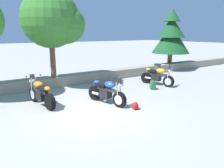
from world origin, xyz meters
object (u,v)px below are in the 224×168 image
(rider_helmet, at_px, (135,106))
(trash_bin, at_px, (157,70))
(pine_tree_far_right, at_px, (171,35))
(motorcycle_blue_centre, at_px, (107,92))
(motorcycle_orange_near_left, at_px, (41,94))
(rider_backpack, at_px, (153,85))
(leafy_tree_mid_right, at_px, (54,20))
(motorcycle_yellow_far_right, at_px, (157,76))

(rider_helmet, height_order, trash_bin, trash_bin)
(rider_helmet, bearing_deg, pine_tree_far_right, 34.32)
(motorcycle_blue_centre, bearing_deg, motorcycle_orange_near_left, 151.05)
(rider_backpack, distance_m, rider_helmet, 3.25)
(leafy_tree_mid_right, height_order, pine_tree_far_right, leafy_tree_mid_right)
(motorcycle_yellow_far_right, relative_size, rider_helmet, 7.29)
(motorcycle_orange_near_left, distance_m, rider_helmet, 3.79)
(motorcycle_yellow_far_right, xyz_separation_m, leafy_tree_mid_right, (-4.83, 2.67, 3.00))
(rider_backpack, distance_m, pine_tree_far_right, 7.17)
(motorcycle_blue_centre, height_order, pine_tree_far_right, pine_tree_far_right)
(motorcycle_yellow_far_right, height_order, pine_tree_far_right, pine_tree_far_right)
(motorcycle_yellow_far_right, distance_m, rider_backpack, 1.12)
(rider_backpack, xyz_separation_m, leafy_tree_mid_right, (-3.91, 3.26, 3.24))
(motorcycle_orange_near_left, distance_m, rider_backpack, 5.57)
(motorcycle_orange_near_left, bearing_deg, rider_backpack, -7.30)
(motorcycle_yellow_far_right, distance_m, trash_bin, 2.49)
(rider_backpack, bearing_deg, motorcycle_yellow_far_right, 32.81)
(rider_helmet, height_order, leafy_tree_mid_right, leafy_tree_mid_right)
(motorcycle_blue_centre, xyz_separation_m, trash_bin, (5.88, 2.92, -0.05))
(motorcycle_blue_centre, bearing_deg, rider_backpack, 10.23)
(motorcycle_orange_near_left, bearing_deg, trash_bin, 11.30)
(leafy_tree_mid_right, bearing_deg, motorcycle_blue_centre, -79.53)
(rider_backpack, relative_size, leafy_tree_mid_right, 0.10)
(rider_backpack, distance_m, leafy_tree_mid_right, 6.03)
(motorcycle_orange_near_left, distance_m, motorcycle_yellow_far_right, 6.44)
(motorcycle_orange_near_left, height_order, leafy_tree_mid_right, leafy_tree_mid_right)
(motorcycle_orange_near_left, xyz_separation_m, trash_bin, (8.21, 1.64, -0.05))
(motorcycle_orange_near_left, relative_size, rider_helmet, 7.36)
(rider_helmet, relative_size, leafy_tree_mid_right, 0.06)
(motorcycle_yellow_far_right, bearing_deg, rider_helmet, -146.45)
(pine_tree_far_right, bearing_deg, motorcycle_yellow_far_right, -145.08)
(motorcycle_orange_near_left, relative_size, motorcycle_yellow_far_right, 1.01)
(motorcycle_orange_near_left, relative_size, motorcycle_blue_centre, 1.01)
(pine_tree_far_right, bearing_deg, motorcycle_blue_centre, -153.30)
(motorcycle_yellow_far_right, bearing_deg, leafy_tree_mid_right, 151.09)
(rider_backpack, bearing_deg, rider_helmet, -146.20)
(motorcycle_orange_near_left, distance_m, pine_tree_far_right, 11.70)
(motorcycle_blue_centre, distance_m, leafy_tree_mid_right, 4.92)
(motorcycle_yellow_far_right, distance_m, pine_tree_far_right, 6.06)
(leafy_tree_mid_right, xyz_separation_m, pine_tree_far_right, (9.44, 0.55, -0.75))
(trash_bin, bearing_deg, leafy_tree_mid_right, 172.10)
(motorcycle_yellow_far_right, height_order, leafy_tree_mid_right, leafy_tree_mid_right)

